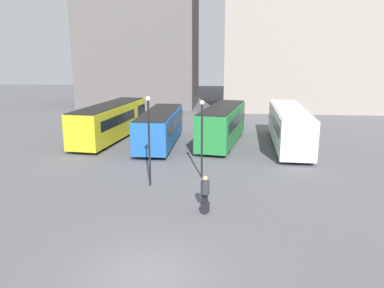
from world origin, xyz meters
The scene contains 10 objects.
ground_plane centered at (0.00, 0.00, 0.00)m, with size 160.00×160.00×0.00m, color #56565B.
building_block_left centered at (-10.26, 44.03, 13.88)m, with size 16.30×11.27×27.76m.
bus_0 centered at (-7.68, 20.68, 1.70)m, with size 3.79×11.69×3.12m.
bus_1 centered at (-2.92, 19.07, 1.54)m, with size 2.64×10.23×2.82m.
bus_2 centered at (2.24, 20.00, 1.71)m, with size 4.11×10.15×3.16m.
bus_3 centered at (7.70, 19.54, 1.73)m, with size 2.92×11.91×3.16m.
traveler centered at (1.64, 5.88, 1.00)m, with size 0.57×0.57×1.69m.
suitcase centered at (1.68, 5.36, 0.27)m, with size 0.39×0.48×0.76m.
lamp_post_0 centered at (1.14, 10.65, 2.87)m, with size 0.28×0.28×4.77m.
lamp_post_1 centered at (-1.73, 8.95, 3.07)m, with size 0.28×0.28×5.17m.
Camera 1 is at (2.63, -11.28, 7.39)m, focal length 35.00 mm.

